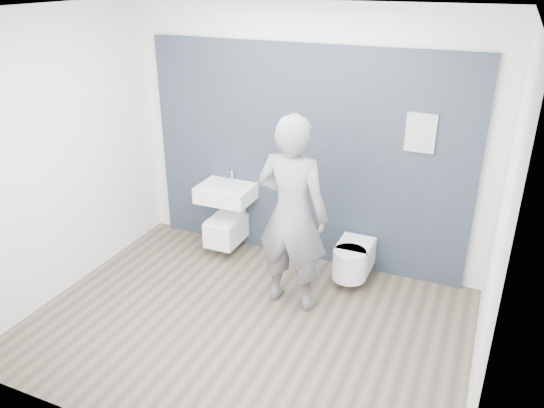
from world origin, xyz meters
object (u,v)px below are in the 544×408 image
at_px(toilet_square, 226,228).
at_px(visitor, 292,214).
at_px(washbasin, 226,193).
at_px(toilet_rounded, 353,259).

bearing_deg(toilet_square, visitor, -31.95).
distance_m(washbasin, visitor, 1.31).
bearing_deg(toilet_rounded, washbasin, 177.12).
xyz_separation_m(washbasin, toilet_square, (0.00, -0.02, -0.44)).
distance_m(washbasin, toilet_square, 0.44).
height_order(toilet_rounded, visitor, visitor).
xyz_separation_m(washbasin, visitor, (1.08, -0.69, 0.23)).
relative_size(washbasin, toilet_square, 0.98).
distance_m(toilet_rounded, visitor, 1.04).
height_order(washbasin, toilet_rounded, washbasin).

